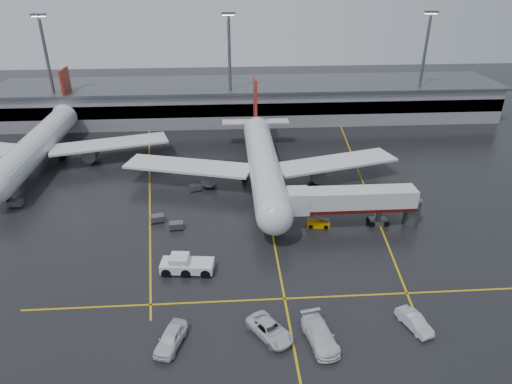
{
  "coord_description": "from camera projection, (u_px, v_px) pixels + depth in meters",
  "views": [
    {
      "loc": [
        -6.21,
        -64.04,
        35.31
      ],
      "look_at": [
        -2.0,
        -2.0,
        4.0
      ],
      "focal_mm": 32.28,
      "sensor_mm": 36.0,
      "label": 1
    }
  ],
  "objects": [
    {
      "name": "light_mast_left",
      "position": [
        49.0,
        66.0,
        101.52
      ],
      "size": [
        3.0,
        1.2,
        25.45
      ],
      "color": "#595B60",
      "rests_on": "ground"
    },
    {
      "name": "service_van_b",
      "position": [
        320.0,
        335.0,
        47.25
      ],
      "size": [
        3.66,
        6.65,
        1.83
      ],
      "primitive_type": "imported",
      "rotation": [
        0.0,
        0.0,
        0.18
      ],
      "color": "silver",
      "rests_on": "ground"
    },
    {
      "name": "second_airliner",
      "position": [
        40.0,
        142.0,
        88.23
      ],
      "size": [
        48.8,
        45.6,
        14.1
      ],
      "color": "silver",
      "rests_on": "ground"
    },
    {
      "name": "service_van_d",
      "position": [
        171.0,
        338.0,
        46.88
      ],
      "size": [
        3.58,
        5.61,
        1.78
      ],
      "primitive_type": "imported",
      "rotation": [
        0.0,
        0.0,
        -0.31
      ],
      "color": "silver",
      "rests_on": "ground"
    },
    {
      "name": "service_van_a",
      "position": [
        270.0,
        330.0,
        48.1
      ],
      "size": [
        5.35,
        6.2,
        1.58
      ],
      "primitive_type": "imported",
      "rotation": [
        0.0,
        0.0,
        0.59
      ],
      "color": "silver",
      "rests_on": "ground"
    },
    {
      "name": "baggage_cart_a",
      "position": [
        176.0,
        225.0,
        67.41
      ],
      "size": [
        2.13,
        1.51,
        1.12
      ],
      "color": "#595B60",
      "rests_on": "ground"
    },
    {
      "name": "pushback_tractor",
      "position": [
        186.0,
        265.0,
        58.07
      ],
      "size": [
        6.88,
        3.49,
        2.37
      ],
      "color": "silver",
      "rests_on": "ground"
    },
    {
      "name": "baggage_cart_b",
      "position": [
        157.0,
        218.0,
        69.26
      ],
      "size": [
        2.24,
        1.7,
        1.12
      ],
      "color": "#595B60",
      "rests_on": "ground"
    },
    {
      "name": "main_airliner",
      "position": [
        263.0,
        160.0,
        80.07
      ],
      "size": [
        48.8,
        45.6,
        14.1
      ],
      "color": "silver",
      "rests_on": "ground"
    },
    {
      "name": "light_mast_right",
      "position": [
        424.0,
        61.0,
        106.66
      ],
      "size": [
        3.0,
        1.2,
        25.45
      ],
      "color": "#595B60",
      "rests_on": "ground"
    },
    {
      "name": "service_van_c",
      "position": [
        414.0,
        321.0,
        49.23
      ],
      "size": [
        3.11,
        4.94,
        1.54
      ],
      "primitive_type": "imported",
      "rotation": [
        0.0,
        0.0,
        0.35
      ],
      "color": "silver",
      "rests_on": "ground"
    },
    {
      "name": "ground",
      "position": [
        268.0,
        208.0,
        73.32
      ],
      "size": [
        220.0,
        220.0,
        0.0
      ],
      "primitive_type": "plane",
      "color": "black",
      "rests_on": "ground"
    },
    {
      "name": "belt_loader",
      "position": [
        318.0,
        223.0,
        68.15
      ],
      "size": [
        3.49,
        1.89,
        2.12
      ],
      "color": "#E29400",
      "rests_on": "ground"
    },
    {
      "name": "apron_line_stop",
      "position": [
        285.0,
        299.0,
        53.72
      ],
      "size": [
        60.0,
        0.25,
        0.02
      ],
      "primitive_type": "cube",
      "color": "gold",
      "rests_on": "ground"
    },
    {
      "name": "terminal",
      "position": [
        250.0,
        100.0,
        114.1
      ],
      "size": [
        122.0,
        19.0,
        8.6
      ],
      "color": "gray",
      "rests_on": "ground"
    },
    {
      "name": "light_mast_mid",
      "position": [
        230.0,
        64.0,
        103.94
      ],
      "size": [
        3.0,
        1.2,
        25.45
      ],
      "color": "#595B60",
      "rests_on": "ground"
    },
    {
      "name": "baggage_cart_c",
      "position": [
        196.0,
        187.0,
        78.73
      ],
      "size": [
        2.31,
        1.86,
        1.12
      ],
      "color": "#595B60",
      "rests_on": "ground"
    },
    {
      "name": "apron_line_left",
      "position": [
        150.0,
        185.0,
        81.02
      ],
      "size": [
        9.99,
        69.35,
        0.02
      ],
      "primitive_type": "cube",
      "rotation": [
        0.0,
        0.0,
        0.14
      ],
      "color": "gold",
      "rests_on": "ground"
    },
    {
      "name": "apron_line_centre",
      "position": [
        268.0,
        208.0,
        73.32
      ],
      "size": [
        0.25,
        90.0,
        0.02
      ],
      "primitive_type": "cube",
      "color": "gold",
      "rests_on": "ground"
    },
    {
      "name": "baggage_cart_e",
      "position": [
        16.0,
        203.0,
        73.59
      ],
      "size": [
        2.05,
        1.37,
        1.12
      ],
      "color": "#595B60",
      "rests_on": "ground"
    },
    {
      "name": "jet_bridge",
      "position": [
        353.0,
        202.0,
        66.93
      ],
      "size": [
        19.9,
        3.4,
        6.05
      ],
      "color": "silver",
      "rests_on": "ground"
    },
    {
      "name": "apron_line_right",
      "position": [
        361.0,
        179.0,
        83.32
      ],
      "size": [
        7.57,
        69.64,
        0.02
      ],
      "primitive_type": "cube",
      "rotation": [
        0.0,
        0.0,
        -0.1
      ],
      "color": "gold",
      "rests_on": "ground"
    }
  ]
}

